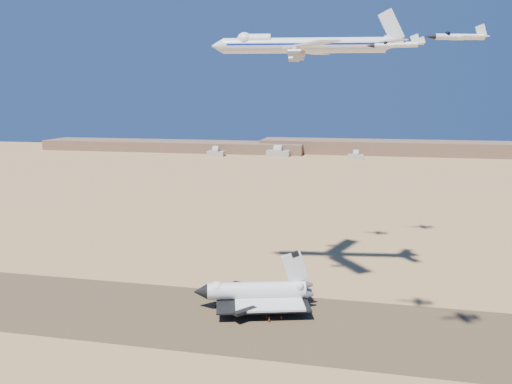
% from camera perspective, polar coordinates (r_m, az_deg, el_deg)
% --- Properties ---
extents(ground, '(1200.00, 1200.00, 0.00)m').
position_cam_1_polar(ground, '(181.63, -3.77, -14.22)').
color(ground, tan).
rests_on(ground, ground).
extents(runway, '(600.00, 50.00, 0.06)m').
position_cam_1_polar(runway, '(181.62, -3.77, -14.22)').
color(runway, brown).
rests_on(runway, ground).
extents(ridgeline, '(960.00, 90.00, 18.00)m').
position_cam_1_polar(ridgeline, '(689.39, 13.50, 4.78)').
color(ridgeline, brown).
rests_on(ridgeline, ground).
extents(hangars, '(200.50, 29.50, 30.00)m').
position_cam_1_polar(hangars, '(649.99, 2.10, 4.48)').
color(hangars, '#A39C90').
rests_on(hangars, ground).
extents(shuttle, '(44.33, 34.47, 21.68)m').
position_cam_1_polar(shuttle, '(187.61, -0.05, -11.41)').
color(shuttle, silver).
rests_on(shuttle, runway).
extents(carrier_747, '(72.51, 55.53, 18.00)m').
position_cam_1_polar(carrier_747, '(196.42, 4.81, 16.36)').
color(carrier_747, white).
extents(crew_a, '(0.51, 0.69, 1.73)m').
position_cam_1_polar(crew_a, '(180.18, 1.27, -14.09)').
color(crew_a, red).
rests_on(crew_a, runway).
extents(crew_b, '(0.64, 0.94, 1.78)m').
position_cam_1_polar(crew_b, '(178.08, 1.54, -14.40)').
color(crew_b, red).
rests_on(crew_b, runway).
extents(crew_c, '(1.16, 0.85, 1.78)m').
position_cam_1_polar(crew_c, '(179.41, 2.91, -14.21)').
color(crew_c, red).
rests_on(crew_c, runway).
extents(chase_jet_a, '(14.20, 7.55, 3.53)m').
position_cam_1_polar(chase_jet_a, '(144.43, 15.60, 15.87)').
color(chase_jet_a, white).
extents(chase_jet_b, '(15.01, 8.73, 3.82)m').
position_cam_1_polar(chase_jet_b, '(134.34, 22.11, 16.13)').
color(chase_jet_b, white).
extents(chase_jet_d, '(13.80, 7.30, 3.44)m').
position_cam_1_polar(chase_jet_d, '(238.66, 11.00, 15.65)').
color(chase_jet_d, white).
extents(chase_jet_e, '(15.66, 8.75, 3.92)m').
position_cam_1_polar(chase_jet_e, '(256.76, 17.17, 15.94)').
color(chase_jet_e, white).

